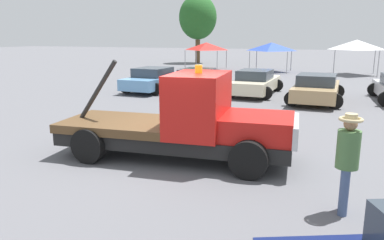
% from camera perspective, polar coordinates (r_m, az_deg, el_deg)
% --- Properties ---
extents(ground_plane, '(160.00, 160.00, 0.00)m').
position_cam_1_polar(ground_plane, '(9.84, -2.74, -5.74)').
color(ground_plane, slate).
extents(tow_truck, '(6.18, 2.51, 2.51)m').
position_cam_1_polar(tow_truck, '(9.47, -0.66, -0.52)').
color(tow_truck, black).
rests_on(tow_truck, ground).
extents(person_near_truck, '(0.40, 0.40, 1.83)m').
position_cam_1_polar(person_near_truck, '(7.08, 22.62, -5.06)').
color(person_near_truck, '#475B84').
rests_on(person_near_truck, ground).
extents(parked_car_skyblue, '(2.66, 4.88, 1.34)m').
position_cam_1_polar(parked_car_skyblue, '(21.72, -5.72, 6.18)').
color(parked_car_skyblue, '#669ED1').
rests_on(parked_car_skyblue, ground).
extents(parked_car_maroon, '(2.49, 4.88, 1.34)m').
position_cam_1_polar(parked_car_maroon, '(20.86, 0.91, 5.97)').
color(parked_car_maroon, maroon).
rests_on(parked_car_maroon, ground).
extents(parked_car_cream, '(2.53, 4.79, 1.34)m').
position_cam_1_polar(parked_car_cream, '(20.44, 9.64, 5.65)').
color(parked_car_cream, beige).
rests_on(parked_car_cream, ground).
extents(parked_car_tan, '(2.61, 4.77, 1.34)m').
position_cam_1_polar(parked_car_tan, '(18.83, 18.42, 4.58)').
color(parked_car_tan, tan).
rests_on(parked_car_tan, ground).
extents(canopy_tent_red, '(3.14, 3.14, 2.48)m').
position_cam_1_polar(canopy_tent_red, '(35.60, 2.20, 11.16)').
color(canopy_tent_red, '#9E9EA3').
rests_on(canopy_tent_red, ground).
extents(canopy_tent_blue, '(3.21, 3.21, 2.51)m').
position_cam_1_polar(canopy_tent_blue, '(33.77, 12.02, 10.87)').
color(canopy_tent_blue, '#9E9EA3').
rests_on(canopy_tent_blue, ground).
extents(canopy_tent_white, '(3.19, 3.19, 2.78)m').
position_cam_1_polar(canopy_tent_white, '(33.05, 23.78, 10.44)').
color(canopy_tent_white, '#9E9EA3').
rests_on(canopy_tent_white, ground).
extents(tree_center, '(4.24, 4.24, 7.58)m').
position_cam_1_polar(tree_center, '(43.63, 0.89, 15.36)').
color(tree_center, brown).
rests_on(tree_center, ground).
extents(traffic_cone, '(0.40, 0.40, 0.55)m').
position_cam_1_polar(traffic_cone, '(12.37, 11.08, -0.87)').
color(traffic_cone, black).
rests_on(traffic_cone, ground).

